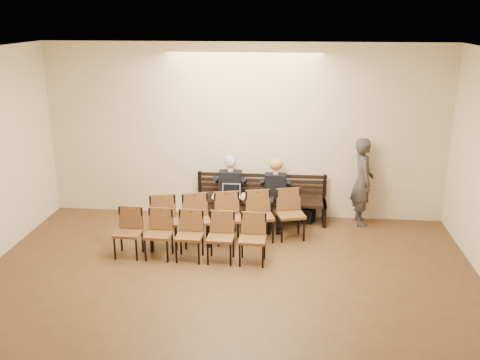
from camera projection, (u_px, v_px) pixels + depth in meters
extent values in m
cube|color=beige|center=(244.00, 132.00, 10.63)|extent=(8.00, 0.02, 3.50)
cube|color=white|center=(200.00, 68.00, 5.36)|extent=(8.00, 10.00, 0.02)
cube|color=black|center=(261.00, 211.00, 10.72)|extent=(2.60, 0.90, 0.45)
cube|color=silver|center=(231.00, 199.00, 10.35)|extent=(0.40, 0.34, 0.26)
cylinder|color=silver|center=(282.00, 202.00, 10.20)|extent=(0.09, 0.09, 0.24)
cube|color=black|center=(304.00, 214.00, 10.76)|extent=(0.48, 0.40, 0.30)
imported|color=#38322E|center=(363.00, 175.00, 10.40)|extent=(0.55, 0.78, 2.00)
cube|color=brown|center=(228.00, 219.00, 9.68)|extent=(2.84, 1.20, 0.92)
cube|color=brown|center=(189.00, 236.00, 9.01)|extent=(2.59, 0.53, 0.84)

